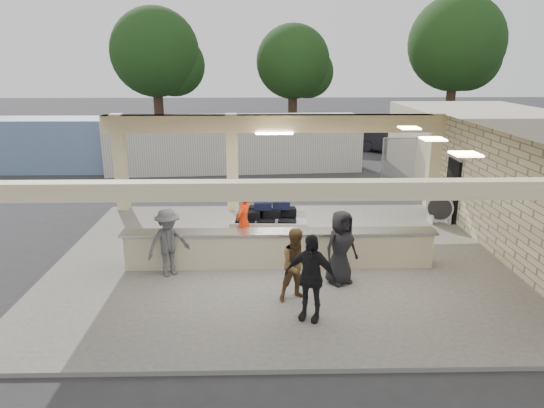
{
  "coord_description": "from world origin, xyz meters",
  "views": [
    {
      "loc": [
        -0.45,
        -12.35,
        5.36
      ],
      "look_at": [
        -0.16,
        1.0,
        1.36
      ],
      "focal_mm": 32.0,
      "sensor_mm": 36.0,
      "label": 1
    }
  ],
  "objects_px": {
    "drum_fan": "(440,208)",
    "passenger_a": "(297,265)",
    "passenger_d": "(341,247)",
    "car_white_a": "(448,153)",
    "baggage_handler": "(244,223)",
    "passenger_c": "(168,243)",
    "container_blue": "(49,145)",
    "luggage_cart": "(268,221)",
    "baggage_counter": "(279,249)",
    "passenger_b": "(310,277)",
    "car_white_b": "(524,151)",
    "container_white": "(235,143)",
    "car_dark": "(392,141)"
  },
  "relations": [
    {
      "from": "car_dark",
      "to": "car_white_b",
      "type": "bearing_deg",
      "value": -77.73
    },
    {
      "from": "baggage_handler",
      "to": "car_white_b",
      "type": "relative_size",
      "value": 0.38
    },
    {
      "from": "passenger_a",
      "to": "passenger_b",
      "type": "xyz_separation_m",
      "value": [
        0.21,
        -0.86,
        0.1
      ]
    },
    {
      "from": "container_blue",
      "to": "car_white_a",
      "type": "bearing_deg",
      "value": 1.19
    },
    {
      "from": "drum_fan",
      "to": "passenger_c",
      "type": "xyz_separation_m",
      "value": [
        -8.29,
        -3.94,
        0.36
      ]
    },
    {
      "from": "car_white_b",
      "to": "container_blue",
      "type": "distance_m",
      "value": 24.42
    },
    {
      "from": "baggage_counter",
      "to": "passenger_c",
      "type": "distance_m",
      "value": 2.86
    },
    {
      "from": "car_white_b",
      "to": "container_white",
      "type": "bearing_deg",
      "value": 120.09
    },
    {
      "from": "passenger_c",
      "to": "container_blue",
      "type": "bearing_deg",
      "value": 87.73
    },
    {
      "from": "passenger_d",
      "to": "passenger_a",
      "type": "bearing_deg",
      "value": -172.73
    },
    {
      "from": "luggage_cart",
      "to": "container_white",
      "type": "xyz_separation_m",
      "value": [
        -1.5,
        10.51,
        0.55
      ]
    },
    {
      "from": "baggage_handler",
      "to": "car_white_a",
      "type": "relative_size",
      "value": 0.37
    },
    {
      "from": "drum_fan",
      "to": "passenger_d",
      "type": "distance_m",
      "value": 6.05
    },
    {
      "from": "baggage_counter",
      "to": "baggage_handler",
      "type": "height_order",
      "value": "baggage_handler"
    },
    {
      "from": "drum_fan",
      "to": "baggage_handler",
      "type": "height_order",
      "value": "baggage_handler"
    },
    {
      "from": "car_dark",
      "to": "passenger_d",
      "type": "bearing_deg",
      "value": -156.61
    },
    {
      "from": "passenger_a",
      "to": "car_white_a",
      "type": "relative_size",
      "value": 0.34
    },
    {
      "from": "luggage_cart",
      "to": "passenger_a",
      "type": "height_order",
      "value": "passenger_a"
    },
    {
      "from": "luggage_cart",
      "to": "passenger_a",
      "type": "distance_m",
      "value": 3.58
    },
    {
      "from": "luggage_cart",
      "to": "passenger_b",
      "type": "height_order",
      "value": "passenger_b"
    },
    {
      "from": "passenger_a",
      "to": "passenger_d",
      "type": "xyz_separation_m",
      "value": [
        1.11,
        0.83,
        0.08
      ]
    },
    {
      "from": "luggage_cart",
      "to": "passenger_a",
      "type": "relative_size",
      "value": 1.34
    },
    {
      "from": "passenger_a",
      "to": "container_white",
      "type": "xyz_separation_m",
      "value": [
        -2.1,
        14.03,
        0.4
      ]
    },
    {
      "from": "passenger_c",
      "to": "car_white_b",
      "type": "distance_m",
      "value": 21.07
    },
    {
      "from": "car_white_a",
      "to": "passenger_b",
      "type": "bearing_deg",
      "value": 167.34
    },
    {
      "from": "drum_fan",
      "to": "car_white_a",
      "type": "distance_m",
      "value": 9.95
    },
    {
      "from": "luggage_cart",
      "to": "baggage_handler",
      "type": "height_order",
      "value": "baggage_handler"
    },
    {
      "from": "container_white",
      "to": "passenger_a",
      "type": "bearing_deg",
      "value": -85.97
    },
    {
      "from": "passenger_b",
      "to": "car_white_a",
      "type": "xyz_separation_m",
      "value": [
        8.68,
        15.39,
        -0.34
      ]
    },
    {
      "from": "container_blue",
      "to": "luggage_cart",
      "type": "bearing_deg",
      "value": -44.49
    },
    {
      "from": "passenger_c",
      "to": "passenger_a",
      "type": "bearing_deg",
      "value": -58.55
    },
    {
      "from": "drum_fan",
      "to": "car_dark",
      "type": "bearing_deg",
      "value": 106.81
    },
    {
      "from": "car_dark",
      "to": "container_blue",
      "type": "height_order",
      "value": "container_blue"
    },
    {
      "from": "baggage_handler",
      "to": "passenger_d",
      "type": "bearing_deg",
      "value": 73.87
    },
    {
      "from": "car_dark",
      "to": "container_white",
      "type": "bearing_deg",
      "value": 157.28
    },
    {
      "from": "luggage_cart",
      "to": "passenger_c",
      "type": "relative_size",
      "value": 1.29
    },
    {
      "from": "container_blue",
      "to": "passenger_c",
      "type": "bearing_deg",
      "value": -57.04
    },
    {
      "from": "passenger_a",
      "to": "passenger_b",
      "type": "relative_size",
      "value": 0.89
    },
    {
      "from": "container_blue",
      "to": "passenger_d",
      "type": "bearing_deg",
      "value": -46.73
    },
    {
      "from": "drum_fan",
      "to": "passenger_a",
      "type": "xyz_separation_m",
      "value": [
        -5.17,
        -5.3,
        0.33
      ]
    },
    {
      "from": "passenger_b",
      "to": "passenger_c",
      "type": "height_order",
      "value": "passenger_b"
    },
    {
      "from": "baggage_counter",
      "to": "passenger_c",
      "type": "height_order",
      "value": "passenger_c"
    },
    {
      "from": "drum_fan",
      "to": "car_white_b",
      "type": "bearing_deg",
      "value": 75.38
    },
    {
      "from": "baggage_handler",
      "to": "car_white_b",
      "type": "bearing_deg",
      "value": 152.86
    },
    {
      "from": "passenger_a",
      "to": "car_white_a",
      "type": "height_order",
      "value": "passenger_a"
    },
    {
      "from": "passenger_c",
      "to": "container_white",
      "type": "height_order",
      "value": "container_white"
    },
    {
      "from": "baggage_counter",
      "to": "passenger_d",
      "type": "xyz_separation_m",
      "value": [
        1.44,
        -1.03,
        0.43
      ]
    },
    {
      "from": "baggage_counter",
      "to": "luggage_cart",
      "type": "xyz_separation_m",
      "value": [
        -0.27,
        1.67,
        0.21
      ]
    },
    {
      "from": "baggage_handler",
      "to": "drum_fan",
      "type": "bearing_deg",
      "value": 134.07
    },
    {
      "from": "car_dark",
      "to": "container_white",
      "type": "relative_size",
      "value": 0.34
    }
  ]
}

